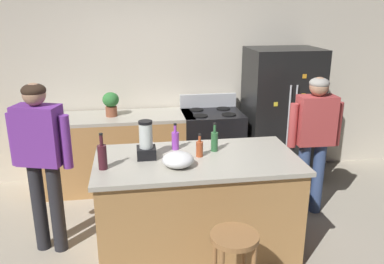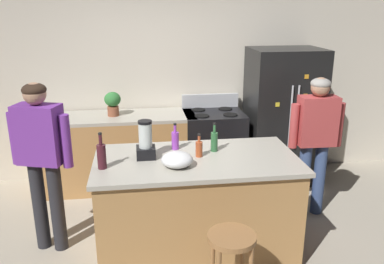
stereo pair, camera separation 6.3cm
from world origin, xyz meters
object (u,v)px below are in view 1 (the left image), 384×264
(stove_range, at_px, (212,147))
(potted_plant, at_px, (111,102))
(bottle_olive_oil, at_px, (214,141))
(person_by_sink_right, at_px, (314,134))
(bottle_wine, at_px, (102,156))
(mixing_bowl, at_px, (178,160))
(bar_stool, at_px, (234,253))
(refrigerator, at_px, (280,116))
(kitchen_island, at_px, (197,205))
(person_by_island_left, at_px, (41,153))
(bottle_soda, at_px, (175,140))
(blender_appliance, at_px, (146,143))
(bottle_cooking_sauce, at_px, (200,148))

(stove_range, distance_m, potted_plant, 1.42)
(stove_range, relative_size, bottle_olive_oil, 4.12)
(person_by_sink_right, bearing_deg, bottle_olive_oil, -162.24)
(bottle_olive_oil, bearing_deg, bottle_wine, -164.64)
(bottle_olive_oil, relative_size, mixing_bowl, 1.01)
(bar_stool, height_order, bottle_wine, bottle_wine)
(refrigerator, height_order, mixing_bowl, refrigerator)
(kitchen_island, bearing_deg, person_by_island_left, 170.51)
(potted_plant, xyz_separation_m, bottle_wine, (-0.01, -1.68, -0.06))
(stove_range, height_order, bar_stool, stove_range)
(bottle_soda, bearing_deg, refrigerator, 39.00)
(bar_stool, bearing_deg, person_by_sink_right, 48.27)
(bottle_wine, bearing_deg, bottle_olive_oil, 15.36)
(refrigerator, height_order, person_by_sink_right, refrigerator)
(potted_plant, height_order, blender_appliance, blender_appliance)
(bottle_wine, xyz_separation_m, mixing_bowl, (0.63, -0.04, -0.05))
(person_by_island_left, bearing_deg, mixing_bowl, -18.59)
(potted_plant, distance_m, bottle_olive_oil, 1.72)
(bar_stool, xyz_separation_m, bottle_olive_oil, (0.06, 1.02, 0.52))
(mixing_bowl, bearing_deg, kitchen_island, 41.32)
(bar_stool, bearing_deg, potted_plant, 111.37)
(person_by_sink_right, distance_m, mixing_bowl, 1.72)
(person_by_sink_right, bearing_deg, bottle_wine, -163.34)
(bar_stool, distance_m, potted_plant, 2.66)
(person_by_island_left, height_order, person_by_sink_right, person_by_island_left)
(bar_stool, xyz_separation_m, blender_appliance, (-0.58, 0.94, 0.57))
(person_by_sink_right, bearing_deg, stove_range, 133.06)
(bar_stool, relative_size, potted_plant, 2.30)
(bottle_cooking_sauce, bearing_deg, bottle_soda, 130.85)
(bottle_wine, height_order, mixing_bowl, bottle_wine)
(blender_appliance, relative_size, bottle_olive_oil, 1.26)
(person_by_sink_right, height_order, bottle_wine, person_by_sink_right)
(person_by_island_left, height_order, bottle_wine, person_by_island_left)
(bar_stool, relative_size, bottle_wine, 2.18)
(potted_plant, relative_size, bottle_soda, 1.17)
(blender_appliance, relative_size, mixing_bowl, 1.27)
(person_by_sink_right, height_order, bar_stool, person_by_sink_right)
(person_by_sink_right, relative_size, bar_stool, 2.26)
(kitchen_island, relative_size, bottle_cooking_sauce, 8.52)
(refrigerator, height_order, bottle_wine, refrigerator)
(person_by_island_left, distance_m, bottle_olive_oil, 1.59)
(bar_stool, distance_m, bottle_soda, 1.27)
(kitchen_island, bearing_deg, bottle_soda, 122.96)
(kitchen_island, distance_m, bottle_wine, 1.02)
(kitchen_island, xyz_separation_m, bar_stool, (0.13, -0.86, 0.05))
(person_by_sink_right, height_order, bottle_soda, person_by_sink_right)
(refrigerator, height_order, blender_appliance, refrigerator)
(bar_stool, xyz_separation_m, bottle_cooking_sauce, (-0.10, 0.90, 0.50))
(potted_plant, height_order, bottle_cooking_sauce, potted_plant)
(potted_plant, distance_m, bottle_cooking_sauce, 1.74)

